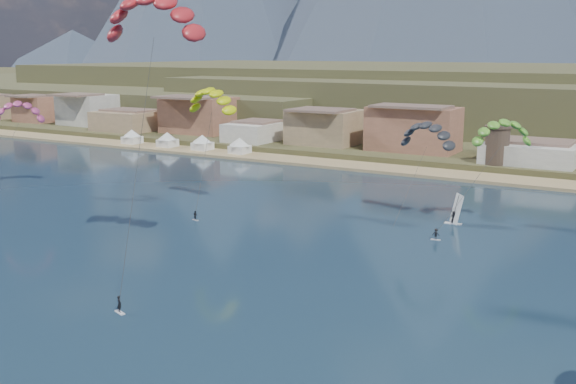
{
  "coord_description": "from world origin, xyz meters",
  "views": [
    {
      "loc": [
        40.6,
        -36.9,
        26.72
      ],
      "look_at": [
        0.0,
        32.0,
        10.0
      ],
      "focal_mm": 42.44,
      "sensor_mm": 36.0,
      "label": 1
    }
  ],
  "objects": [
    {
      "name": "distant_kite_pink",
      "position": [
        -70.49,
        49.63,
        15.74
      ],
      "size": [
        9.52,
        9.37,
        18.89
      ],
      "color": "#262626",
      "rests_on": "ground"
    },
    {
      "name": "distant_kite_dark",
      "position": [
        5.4,
        66.06,
        14.31
      ],
      "size": [
        10.14,
        6.79,
        17.55
      ],
      "color": "#262626",
      "rests_on": "ground"
    },
    {
      "name": "beach",
      "position": [
        0.0,
        106.0,
        0.25
      ],
      "size": [
        2200.0,
        12.0,
        0.9
      ],
      "color": "tan",
      "rests_on": "ground"
    },
    {
      "name": "beach_tents",
      "position": [
        -76.25,
        106.0,
        3.71
      ],
      "size": [
        43.4,
        6.4,
        5.0
      ],
      "color": "white",
      "rests_on": "ground"
    },
    {
      "name": "windsurfer",
      "position": [
        10.63,
        65.35,
        1.51
      ],
      "size": [
        2.71,
        2.95,
        4.76
      ],
      "color": "silver",
      "rests_on": "ground"
    },
    {
      "name": "town",
      "position": [
        -40.0,
        122.0,
        8.0
      ],
      "size": [
        400.0,
        24.0,
        12.0
      ],
      "color": "silver",
      "rests_on": "ground"
    },
    {
      "name": "kitesurfer_red",
      "position": [
        -13.99,
        24.97,
        31.26
      ],
      "size": [
        13.51,
        17.91,
        35.21
      ],
      "color": "silver",
      "rests_on": "ground"
    },
    {
      "name": "kitesurfer_green",
      "position": [
        16.92,
        66.04,
        15.18
      ],
      "size": [
        11.4,
        15.56,
        19.25
      ],
      "color": "silver",
      "rests_on": "ground"
    },
    {
      "name": "ground",
      "position": [
        0.0,
        0.0,
        0.0
      ],
      "size": [
        2400.0,
        2400.0,
        0.0
      ],
      "primitive_type": "plane",
      "color": "black",
      "rests_on": "ground"
    },
    {
      "name": "watchtower",
      "position": [
        5.0,
        114.0,
        6.37
      ],
      "size": [
        5.82,
        5.82,
        8.6
      ],
      "color": "#47382D",
      "rests_on": "ground"
    },
    {
      "name": "kitesurfer_yellow",
      "position": [
        -28.92,
        55.72,
        18.99
      ],
      "size": [
        10.44,
        12.14,
        21.93
      ],
      "color": "silver",
      "rests_on": "ground"
    }
  ]
}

